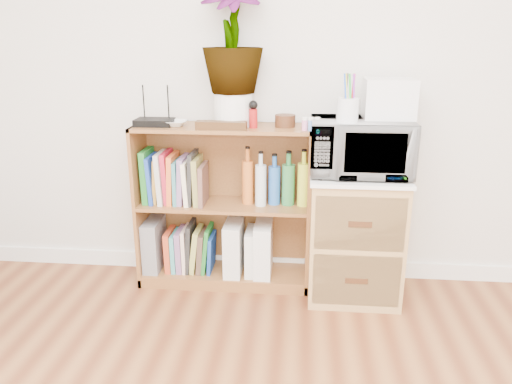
# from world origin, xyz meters

# --- Properties ---
(skirting_board) EXTENTS (4.00, 0.02, 0.10)m
(skirting_board) POSITION_xyz_m (0.00, 2.24, 0.05)
(skirting_board) COLOR white
(skirting_board) RESTS_ON ground
(bookshelf) EXTENTS (1.00, 0.30, 0.95)m
(bookshelf) POSITION_xyz_m (-0.35, 2.10, 0.47)
(bookshelf) COLOR brown
(bookshelf) RESTS_ON ground
(wicker_unit) EXTENTS (0.50, 0.45, 0.70)m
(wicker_unit) POSITION_xyz_m (0.40, 2.02, 0.35)
(wicker_unit) COLOR #9E7542
(wicker_unit) RESTS_ON ground
(microwave) EXTENTS (0.53, 0.36, 0.29)m
(microwave) POSITION_xyz_m (0.40, 2.02, 0.87)
(microwave) COLOR silver
(microwave) RESTS_ON wicker_unit
(pen_cup) EXTENTS (0.11, 0.11, 0.12)m
(pen_cup) POSITION_xyz_m (0.32, 1.93, 1.07)
(pen_cup) COLOR silver
(pen_cup) RESTS_ON microwave
(small_appliance) EXTENTS (0.26, 0.22, 0.21)m
(small_appliance) POSITION_xyz_m (0.54, 2.08, 1.11)
(small_appliance) COLOR silver
(small_appliance) RESTS_ON microwave
(router) EXTENTS (0.21, 0.14, 0.04)m
(router) POSITION_xyz_m (-0.73, 2.08, 0.97)
(router) COLOR black
(router) RESTS_ON bookshelf
(white_bowl) EXTENTS (0.13, 0.13, 0.03)m
(white_bowl) POSITION_xyz_m (-0.61, 2.07, 0.97)
(white_bowl) COLOR silver
(white_bowl) RESTS_ON bookshelf
(plant_pot) EXTENTS (0.21, 0.21, 0.18)m
(plant_pot) POSITION_xyz_m (-0.29, 2.12, 1.04)
(plant_pot) COLOR white
(plant_pot) RESTS_ON bookshelf
(potted_plant) EXTENTS (0.33, 0.33, 0.59)m
(potted_plant) POSITION_xyz_m (-0.29, 2.12, 1.43)
(potted_plant) COLOR #3D7D32
(potted_plant) RESTS_ON plant_pot
(trinket_box) EXTENTS (0.27, 0.07, 0.04)m
(trinket_box) POSITION_xyz_m (-0.34, 2.00, 0.97)
(trinket_box) COLOR #341D0E
(trinket_box) RESTS_ON bookshelf
(kokeshi_doll) EXTENTS (0.04, 0.04, 0.10)m
(kokeshi_doll) POSITION_xyz_m (-0.17, 2.06, 1.00)
(kokeshi_doll) COLOR maroon
(kokeshi_doll) RESTS_ON bookshelf
(wooden_bowl) EXTENTS (0.11, 0.11, 0.07)m
(wooden_bowl) POSITION_xyz_m (-0.00, 2.11, 0.98)
(wooden_bowl) COLOR #3A2310
(wooden_bowl) RESTS_ON bookshelf
(paint_jars) EXTENTS (0.10, 0.04, 0.05)m
(paint_jars) POSITION_xyz_m (0.14, 2.01, 0.98)
(paint_jars) COLOR pink
(paint_jars) RESTS_ON bookshelf
(file_box) EXTENTS (0.09, 0.24, 0.31)m
(file_box) POSITION_xyz_m (-0.78, 2.10, 0.22)
(file_box) COLOR slate
(file_box) RESTS_ON bookshelf
(magazine_holder_left) EXTENTS (0.10, 0.25, 0.31)m
(magazine_holder_left) POSITION_xyz_m (-0.29, 2.09, 0.23)
(magazine_holder_left) COLOR silver
(magazine_holder_left) RESTS_ON bookshelf
(magazine_holder_mid) EXTENTS (0.09, 0.22, 0.27)m
(magazine_holder_mid) POSITION_xyz_m (-0.18, 2.09, 0.21)
(magazine_holder_mid) COLOR silver
(magazine_holder_mid) RESTS_ON bookshelf
(magazine_holder_right) EXTENTS (0.10, 0.25, 0.31)m
(magazine_holder_right) POSITION_xyz_m (-0.12, 2.09, 0.23)
(magazine_holder_right) COLOR silver
(magazine_holder_right) RESTS_ON bookshelf
(cookbooks) EXTENTS (0.36, 0.20, 0.31)m
(cookbooks) POSITION_xyz_m (-0.63, 2.10, 0.64)
(cookbooks) COLOR #207828
(cookbooks) RESTS_ON bookshelf
(liquor_bottles) EXTENTS (0.46, 0.07, 0.32)m
(liquor_bottles) POSITION_xyz_m (-0.02, 2.10, 0.65)
(liquor_bottles) COLOR #CA6525
(liquor_bottles) RESTS_ON bookshelf
(lower_books) EXTENTS (0.29, 0.19, 0.30)m
(lower_books) POSITION_xyz_m (-0.56, 2.10, 0.20)
(lower_books) COLOR #BC4121
(lower_books) RESTS_ON bookshelf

